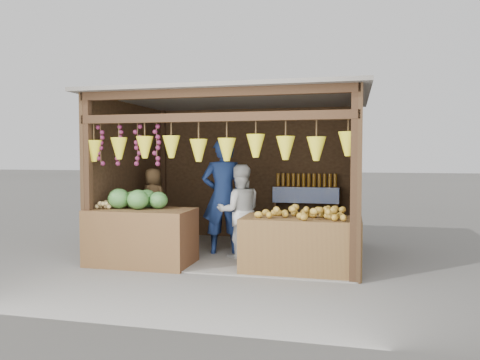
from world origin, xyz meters
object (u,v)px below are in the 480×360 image
Objects in this scene: counter_left at (141,237)px; man_standing at (223,197)px; counter_right at (301,245)px; woman_standing at (240,211)px; vendor_seated at (153,199)px.

man_standing reaches higher than counter_left.
counter_right is at bearing 2.82° from counter_left.
woman_standing is (-1.07, 0.68, 0.37)m from counter_right.
vendor_seated is at bearing 159.40° from counter_right.
man_standing is 0.46m from woman_standing.
vendor_seated is at bearing -23.46° from man_standing.
woman_standing is (1.35, 0.80, 0.34)m from counter_left.
counter_right is at bearing 129.79° from man_standing.
counter_left is 1.41× the size of vendor_seated.
counter_left is 1.54m from man_standing.
man_standing is 1.28× the size of woman_standing.
counter_right is at bearing 177.96° from vendor_seated.
counter_right is 1.11× the size of woman_standing.
counter_left is 1.03× the size of woman_standing.
woman_standing is at bearing -173.19° from vendor_seated.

